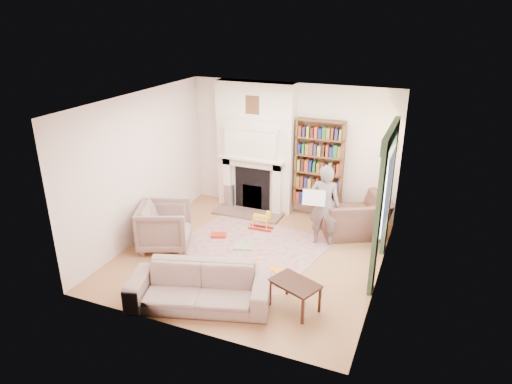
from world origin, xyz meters
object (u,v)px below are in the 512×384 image
at_px(armchair_left, 165,226).
at_px(sofa, 199,287).
at_px(armchair_reading, 353,216).
at_px(paraffin_heater, 229,195).
at_px(rocking_horse, 261,220).
at_px(coffee_table, 295,295).
at_px(bookcase, 319,164).
at_px(man_reading, 324,205).

bearing_deg(armchair_left, sofa, -155.47).
bearing_deg(sofa, armchair_reading, 46.01).
relative_size(paraffin_heater, rocking_horse, 1.13).
height_order(armchair_left, coffee_table, armchair_left).
bearing_deg(sofa, armchair_left, 120.63).
height_order(bookcase, sofa, bookcase).
height_order(sofa, man_reading, man_reading).
bearing_deg(armchair_left, bookcase, -65.93).
distance_m(bookcase, man_reading, 1.31).
bearing_deg(bookcase, armchair_reading, -32.90).
relative_size(man_reading, coffee_table, 2.25).
relative_size(armchair_reading, man_reading, 0.77).
relative_size(armchair_left, coffee_table, 1.32).
distance_m(armchair_left, sofa, 2.02).
height_order(coffee_table, paraffin_heater, paraffin_heater).
bearing_deg(rocking_horse, bookcase, 48.97).
xyz_separation_m(bookcase, coffee_table, (0.57, -3.33, -0.95)).
bearing_deg(armchair_reading, sofa, 35.45).
distance_m(bookcase, paraffin_heater, 2.17).
xyz_separation_m(armchair_reading, armchair_left, (-3.15, -1.84, 0.03)).
xyz_separation_m(armchair_reading, man_reading, (-0.45, -0.60, 0.39)).
bearing_deg(sofa, paraffin_heater, 91.92).
height_order(sofa, paraffin_heater, sofa).
bearing_deg(bookcase, paraffin_heater, -171.82).
xyz_separation_m(man_reading, paraffin_heater, (-2.39, 0.89, -0.51)).
bearing_deg(armchair_left, paraffin_heater, -31.02).
distance_m(armchair_reading, man_reading, 0.85).
height_order(bookcase, rocking_horse, bookcase).
distance_m(sofa, man_reading, 2.92).
height_order(coffee_table, rocking_horse, coffee_table).
bearing_deg(armchair_left, rocking_horse, -69.27).
height_order(man_reading, paraffin_heater, man_reading).
bearing_deg(rocking_horse, armchair_left, -138.99).
height_order(armchair_reading, coffee_table, armchair_reading).
xyz_separation_m(armchair_left, paraffin_heater, (0.31, 2.13, -0.15)).
xyz_separation_m(bookcase, sofa, (-0.78, -3.78, -0.87)).
bearing_deg(armchair_reading, coffee_table, 56.43).
xyz_separation_m(armchair_reading, coffee_table, (-0.31, -2.76, -0.17)).
relative_size(bookcase, paraffin_heater, 3.36).
distance_m(armchair_reading, sofa, 3.62).
relative_size(armchair_reading, armchair_left, 1.30).
height_order(bookcase, paraffin_heater, bookcase).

